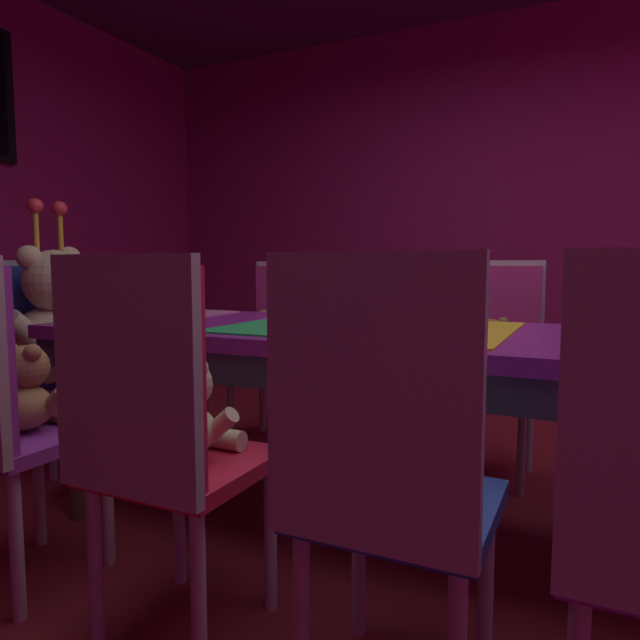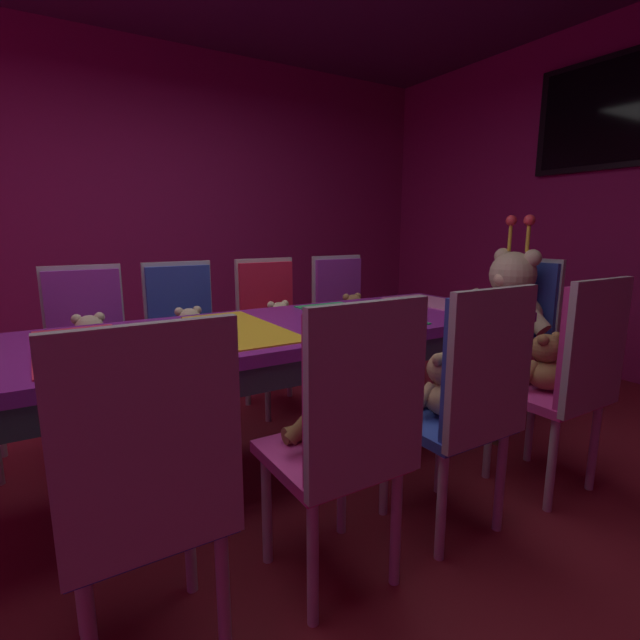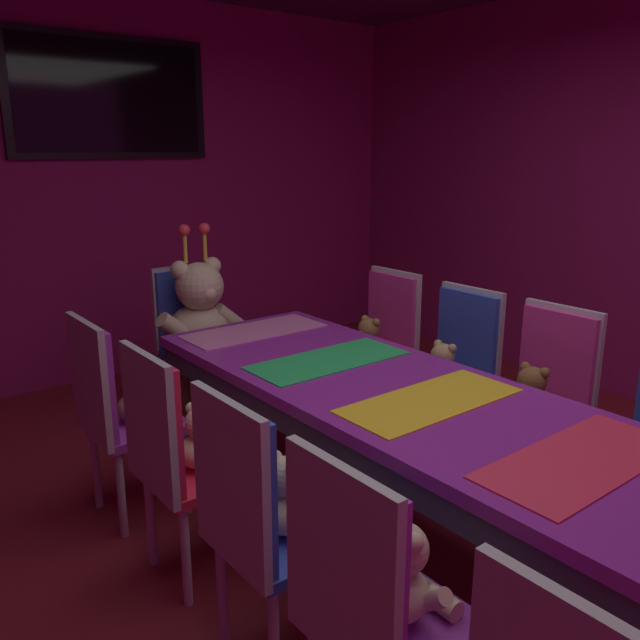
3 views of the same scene
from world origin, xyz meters
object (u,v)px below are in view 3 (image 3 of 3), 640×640
Objects in this scene: banquet_table at (430,421)px; throne_chair at (190,327)px; teddy_left_4 at (139,398)px; king_teddy_bear at (202,314)px; teddy_right_3 at (442,369)px; chair_left_3 at (170,445)px; teddy_left_2 at (290,499)px; chair_left_1 at (363,594)px; wall_tv at (110,97)px; chair_left_4 at (109,401)px; teddy_left_1 at (403,576)px; chair_right_4 at (385,334)px; chair_right_3 at (459,359)px; teddy_right_4 at (368,342)px; teddy_right_2 at (530,398)px; chair_left_2 at (253,508)px; chair_right_2 at (548,387)px; teddy_left_3 at (203,441)px.

throne_chair reaches higher than banquet_table.
teddy_left_4 is 0.35× the size of king_teddy_bear.
banquet_table reaches higher than teddy_left_4.
chair_left_3 is at bearing -0.02° from teddy_right_3.
teddy_left_2 is 2.04m from king_teddy_bear.
teddy_right_3 is at bearing 25.05° from throne_chair.
throne_chair reaches higher than teddy_left_2.
chair_left_1 reaches higher than banquet_table.
wall_tv is at bearing 90.00° from banquet_table.
teddy_left_1 is at bearing -84.27° from chair_left_4.
chair_left_1 is at bearing -147.05° from banquet_table.
banquet_table is 1.45m from chair_right_4.
chair_right_4 is (0.03, 0.61, 0.00)m from chair_right_3.
teddy_left_2 is 1.86m from teddy_right_4.
wall_tv is (0.87, 1.96, 1.45)m from chair_left_4.
wall_tv is at bearing -77.15° from teddy_right_2.
chair_right_3 is at bearing -104.24° from teddy_right_2.
teddy_right_2 is at bearing 21.84° from teddy_left_1.
chair_left_1 is 1.00× the size of chair_left_2.
teddy_left_1 is 0.31× the size of chair_left_2.
chair_right_3 reaches higher than teddy_left_1.
chair_right_2 is at bearing -74.66° from wall_tv.
wall_tv is at bearing 76.97° from chair_left_1.
teddy_left_2 is at bearing 74.88° from chair_left_1.
chair_right_2 reaches higher than banquet_table.
banquet_table is 3.06× the size of chair_left_4.
teddy_right_3 is at bearing -0.00° from chair_right_3.
chair_left_3 reaches higher than teddy_right_2.
teddy_left_2 is at bearing 37.10° from chair_right_4.
wall_tv is (-0.00, 1.22, 1.33)m from king_teddy_bear.
banquet_table is at bearing -52.75° from chair_left_4.
throne_chair is (0.85, 2.60, 0.00)m from chair_left_1.
teddy_right_2 reaches higher than teddy_left_3.
throne_chair is at bearing -45.50° from chair_right_4.
teddy_left_2 is 0.37× the size of king_teddy_bear.
chair_left_3 is at bearing -19.02° from teddy_right_2.
throne_chair reaches higher than teddy_right_3.
teddy_left_2 is 1.52m from teddy_right_3.
teddy_right_2 is 0.55m from chair_right_3.
throne_chair is at bearing -50.59° from teddy_right_4.
wall_tv is (-0.73, 1.94, 1.48)m from teddy_right_4.
chair_left_2 is 2.24m from throne_chair.
chair_left_4 is at bearing -19.10° from chair_right_3.
wall_tv reaches higher than teddy_left_1.
teddy_right_2 is at bearing 1.75° from teddy_left_2.
teddy_right_3 is (1.55, 1.10, -0.03)m from chair_left_1.
chair_right_4 is (0.02, 1.15, 0.00)m from chair_right_2.
chair_left_1 is 1.00× the size of chair_right_3.
teddy_left_3 is 0.29× the size of throne_chair.
throne_chair is (-0.71, 2.03, 0.02)m from teddy_right_2.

